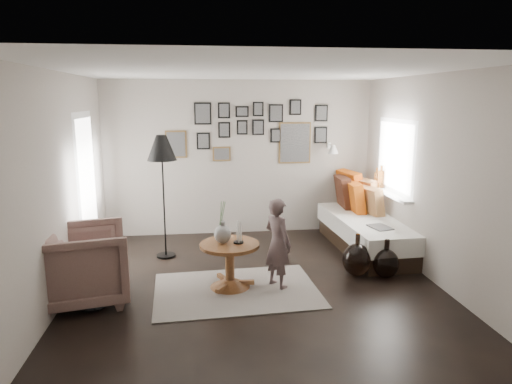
{
  "coord_description": "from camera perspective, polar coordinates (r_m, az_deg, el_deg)",
  "views": [
    {
      "loc": [
        -0.66,
        -5.26,
        2.29
      ],
      "look_at": [
        0.05,
        0.5,
        1.1
      ],
      "focal_mm": 32.0,
      "sensor_mm": 36.0,
      "label": 1
    }
  ],
  "objects": [
    {
      "name": "ground",
      "position": [
        5.77,
        0.12,
        -11.78
      ],
      "size": [
        4.8,
        4.8,
        0.0
      ],
      "primitive_type": "plane",
      "color": "black",
      "rests_on": "ground"
    },
    {
      "name": "wall_back",
      "position": [
        7.75,
        -2.1,
        4.24
      ],
      "size": [
        4.5,
        0.0,
        4.5
      ],
      "primitive_type": "plane",
      "rotation": [
        1.57,
        0.0,
        0.0
      ],
      "color": "#A49A8F",
      "rests_on": "ground"
    },
    {
      "name": "wall_front",
      "position": [
        3.1,
        5.72,
        -7.12
      ],
      "size": [
        4.5,
        0.0,
        4.5
      ],
      "primitive_type": "plane",
      "rotation": [
        -1.57,
        0.0,
        0.0
      ],
      "color": "#A49A8F",
      "rests_on": "ground"
    },
    {
      "name": "wall_left",
      "position": [
        5.58,
        -23.46,
        0.41
      ],
      "size": [
        0.0,
        4.8,
        4.8
      ],
      "primitive_type": "plane",
      "rotation": [
        1.57,
        0.0,
        1.57
      ],
      "color": "#A49A8F",
      "rests_on": "ground"
    },
    {
      "name": "wall_right",
      "position": [
        6.09,
        21.63,
        1.42
      ],
      "size": [
        0.0,
        4.8,
        4.8
      ],
      "primitive_type": "plane",
      "rotation": [
        1.57,
        0.0,
        -1.57
      ],
      "color": "#A49A8F",
      "rests_on": "ground"
    },
    {
      "name": "ceiling",
      "position": [
        5.31,
        0.13,
        14.94
      ],
      "size": [
        4.8,
        4.8,
        0.0
      ],
      "primitive_type": "plane",
      "rotation": [
        3.14,
        0.0,
        0.0
      ],
      "color": "white",
      "rests_on": "wall_back"
    },
    {
      "name": "door_left",
      "position": [
        6.76,
        -20.37,
        0.29
      ],
      "size": [
        0.0,
        2.14,
        2.14
      ],
      "color": "white",
      "rests_on": "wall_left"
    },
    {
      "name": "window_right",
      "position": [
        7.31,
        15.93,
        0.44
      ],
      "size": [
        0.15,
        1.32,
        1.3
      ],
      "color": "white",
      "rests_on": "wall_right"
    },
    {
      "name": "gallery_wall",
      "position": [
        7.72,
        0.03,
        7.53
      ],
      "size": [
        2.74,
        0.03,
        1.08
      ],
      "color": "brown",
      "rests_on": "wall_back"
    },
    {
      "name": "wall_sconce",
      "position": [
        7.76,
        9.6,
        5.31
      ],
      "size": [
        0.18,
        0.36,
        0.16
      ],
      "color": "white",
      "rests_on": "wall_back"
    },
    {
      "name": "rug",
      "position": [
        5.67,
        -2.46,
        -12.16
      ],
      "size": [
        2.03,
        1.48,
        0.01
      ],
      "primitive_type": "cube",
      "rotation": [
        0.0,
        0.0,
        0.06
      ],
      "color": "beige",
      "rests_on": "ground"
    },
    {
      "name": "pedestal_table",
      "position": [
        5.67,
        -3.29,
        -9.37
      ],
      "size": [
        0.72,
        0.72,
        0.57
      ],
      "rotation": [
        0.0,
        0.0,
        -0.34
      ],
      "color": "brown",
      "rests_on": "ground"
    },
    {
      "name": "vase",
      "position": [
        5.54,
        -4.19,
        -4.83
      ],
      "size": [
        0.21,
        0.21,
        0.52
      ],
      "color": "black",
      "rests_on": "pedestal_table"
    },
    {
      "name": "candles",
      "position": [
        5.54,
        -2.2,
        -5.11
      ],
      "size": [
        0.12,
        0.12,
        0.27
      ],
      "color": "black",
      "rests_on": "pedestal_table"
    },
    {
      "name": "daybed",
      "position": [
        7.33,
        13.63,
        -4.13
      ],
      "size": [
        1.05,
        2.32,
        1.1
      ],
      "rotation": [
        0.0,
        0.0,
        0.05
      ],
      "color": "black",
      "rests_on": "ground"
    },
    {
      "name": "magazine_on_daybed",
      "position": [
        6.68,
        15.25,
        -4.27
      ],
      "size": [
        0.31,
        0.38,
        0.02
      ],
      "primitive_type": "cube",
      "rotation": [
        0.0,
        0.0,
        0.22
      ],
      "color": "black",
      "rests_on": "daybed"
    },
    {
      "name": "armchair",
      "position": [
        5.58,
        -20.72,
        -8.5
      ],
      "size": [
        1.15,
        1.13,
        0.89
      ],
      "primitive_type": "imported",
      "rotation": [
        0.0,
        0.0,
        1.78
      ],
      "color": "brown",
      "rests_on": "ground"
    },
    {
      "name": "armchair_cushion",
      "position": [
        5.62,
        -20.63,
        -7.98
      ],
      "size": [
        0.47,
        0.48,
        0.18
      ],
      "primitive_type": "cube",
      "rotation": [
        -0.21,
        0.0,
        0.18
      ],
      "color": "white",
      "rests_on": "armchair"
    },
    {
      "name": "floor_lamp",
      "position": [
        6.59,
        -11.69,
        4.85
      ],
      "size": [
        0.42,
        0.42,
        1.79
      ],
      "rotation": [
        0.0,
        0.0,
        0.31
      ],
      "color": "black",
      "rests_on": "ground"
    },
    {
      "name": "magazine_basket",
      "position": [
        5.53,
        -19.82,
        -11.42
      ],
      "size": [
        0.32,
        0.32,
        0.39
      ],
      "rotation": [
        0.0,
        0.0,
        0.04
      ],
      "color": "black",
      "rests_on": "ground"
    },
    {
      "name": "demijohn_large",
      "position": [
        6.19,
        12.49,
        -8.24
      ],
      "size": [
        0.38,
        0.38,
        0.57
      ],
      "color": "black",
      "rests_on": "ground"
    },
    {
      "name": "demijohn_small",
      "position": [
        6.22,
        15.93,
        -8.57
      ],
      "size": [
        0.33,
        0.33,
        0.52
      ],
      "color": "black",
      "rests_on": "ground"
    },
    {
      "name": "child",
      "position": [
        5.6,
        2.73,
        -6.42
      ],
      "size": [
        0.45,
        0.49,
        1.12
      ],
      "primitive_type": "imported",
      "rotation": [
        0.0,
        0.0,
        2.14
      ],
      "color": "#574545",
      "rests_on": "ground"
    }
  ]
}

